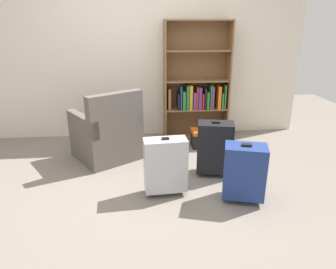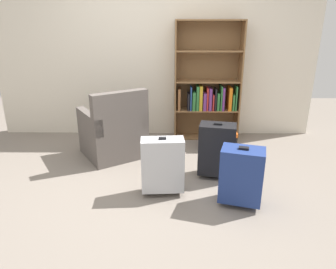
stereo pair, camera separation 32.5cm
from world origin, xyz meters
TOP-DOWN VIEW (x-y plane):
  - ground_plane at (0.00, 0.00)m, footprint 8.30×8.30m
  - back_wall at (0.00, 1.79)m, footprint 4.75×0.10m
  - bookshelf at (0.77, 1.61)m, footprint 0.95×0.29m
  - armchair at (-0.50, 0.87)m, footprint 0.97×0.97m
  - mug at (-0.06, 0.84)m, footprint 0.12×0.08m
  - storage_box at (0.89, 1.13)m, footprint 0.51×0.26m
  - suitcase_silver at (0.16, -0.09)m, footprint 0.44×0.23m
  - suitcase_navy_blue at (0.90, -0.28)m, footprint 0.45×0.35m
  - suitcase_black at (0.75, 0.29)m, footprint 0.43×0.31m

SIDE VIEW (x-z plane):
  - ground_plane at x=0.00m, z-range 0.00..0.00m
  - mug at x=-0.06m, z-range 0.00..0.10m
  - storage_box at x=0.89m, z-range 0.01..0.26m
  - suitcase_navy_blue at x=0.90m, z-range 0.01..0.61m
  - armchair at x=-0.50m, z-range -0.13..0.77m
  - suitcase_silver at x=0.16m, z-range 0.01..0.63m
  - suitcase_black at x=0.75m, z-range 0.01..0.66m
  - bookshelf at x=0.77m, z-range -0.07..1.62m
  - back_wall at x=0.00m, z-range 0.00..2.60m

